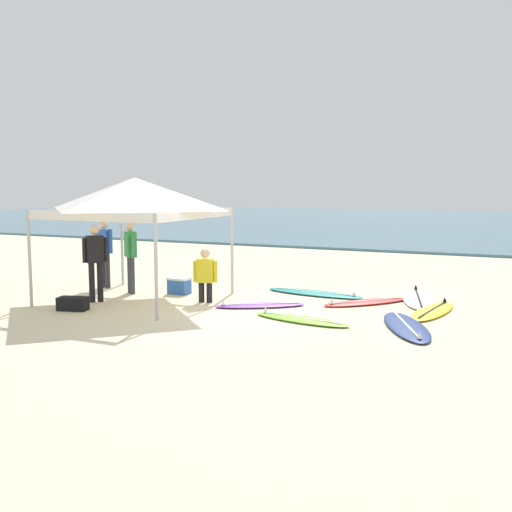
% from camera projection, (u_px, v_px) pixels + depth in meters
% --- Properties ---
extents(ground_plane, '(80.00, 80.00, 0.00)m').
position_uv_depth(ground_plane, '(216.00, 312.00, 12.71)').
color(ground_plane, beige).
extents(sea, '(80.00, 36.00, 0.10)m').
position_uv_depth(sea, '(440.00, 223.00, 40.08)').
color(sea, teal).
rests_on(sea, ground).
extents(canopy_tent, '(3.31, 3.31, 2.75)m').
position_uv_depth(canopy_tent, '(135.00, 194.00, 13.76)').
color(canopy_tent, '#B7B7BC').
rests_on(canopy_tent, ground).
extents(surfboard_teal, '(2.54, 1.00, 0.19)m').
position_uv_depth(surfboard_teal, '(315.00, 293.00, 14.71)').
color(surfboard_teal, '#19847F').
rests_on(surfboard_teal, ground).
extents(surfboard_purple, '(1.90, 1.50, 0.19)m').
position_uv_depth(surfboard_purple, '(260.00, 305.00, 13.24)').
color(surfboard_purple, purple).
rests_on(surfboard_purple, ground).
extents(surfboard_red, '(1.82, 1.94, 0.19)m').
position_uv_depth(surfboard_red, '(365.00, 302.00, 13.59)').
color(surfboard_red, red).
rests_on(surfboard_red, ground).
extents(surfboard_yellow, '(0.86, 2.24, 0.19)m').
position_uv_depth(surfboard_yellow, '(433.00, 311.00, 12.64)').
color(surfboard_yellow, yellow).
rests_on(surfboard_yellow, ground).
extents(surfboard_lime, '(2.12, 0.95, 0.19)m').
position_uv_depth(surfboard_lime, '(301.00, 319.00, 11.88)').
color(surfboard_lime, '#7AD12D').
rests_on(surfboard_lime, ground).
extents(surfboard_navy, '(1.60, 2.52, 0.19)m').
position_uv_depth(surfboard_navy, '(406.00, 326.00, 11.28)').
color(surfboard_navy, navy).
rests_on(surfboard_navy, ground).
extents(surfboard_white, '(1.29, 2.68, 0.19)m').
position_uv_depth(surfboard_white, '(418.00, 299.00, 13.99)').
color(surfboard_white, white).
rests_on(surfboard_white, ground).
extents(person_blue, '(0.54, 0.28, 1.71)m').
position_uv_depth(person_blue, '(104.00, 249.00, 15.53)').
color(person_blue, '#2D2D33').
rests_on(person_blue, ground).
extents(person_green, '(0.45, 0.40, 1.71)m').
position_uv_depth(person_green, '(131.00, 252.00, 14.75)').
color(person_green, '#383842').
rests_on(person_green, ground).
extents(person_black, '(0.40, 0.43, 1.71)m').
position_uv_depth(person_black, '(95.00, 258.00, 13.69)').
color(person_black, black).
rests_on(person_black, ground).
extents(person_yellow, '(0.53, 0.31, 1.20)m').
position_uv_depth(person_yellow, '(205.00, 273.00, 13.67)').
color(person_yellow, black).
rests_on(person_yellow, ground).
extents(gear_bag_near_tent, '(0.66, 0.46, 0.28)m').
position_uv_depth(gear_bag_near_tent, '(73.00, 304.00, 12.87)').
color(gear_bag_near_tent, black).
rests_on(gear_bag_near_tent, ground).
extents(cooler_box, '(0.50, 0.36, 0.39)m').
position_uv_depth(cooler_box, '(179.00, 286.00, 14.79)').
color(cooler_box, '#2D60B7').
rests_on(cooler_box, ground).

